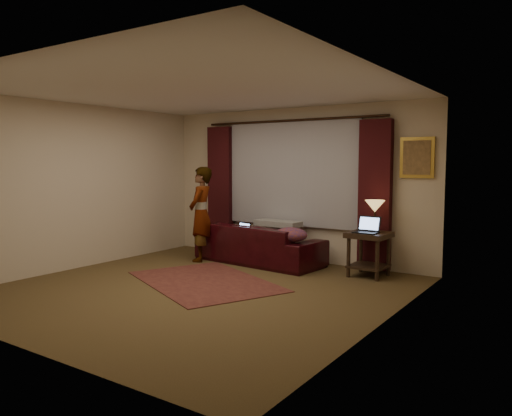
% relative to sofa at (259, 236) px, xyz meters
% --- Properties ---
extents(floor, '(5.00, 5.00, 0.01)m').
position_rel_sofa_xyz_m(floor, '(0.32, -1.92, -0.45)').
color(floor, brown).
rests_on(floor, ground).
extents(ceiling, '(5.00, 5.00, 0.02)m').
position_rel_sofa_xyz_m(ceiling, '(0.32, -1.92, 2.15)').
color(ceiling, silver).
rests_on(ceiling, ground).
extents(wall_back, '(5.00, 0.02, 2.60)m').
position_rel_sofa_xyz_m(wall_back, '(0.32, 0.58, 0.85)').
color(wall_back, beige).
rests_on(wall_back, ground).
extents(wall_front, '(5.00, 0.02, 2.60)m').
position_rel_sofa_xyz_m(wall_front, '(0.32, -4.42, 0.85)').
color(wall_front, beige).
rests_on(wall_front, ground).
extents(wall_left, '(0.02, 5.00, 2.60)m').
position_rel_sofa_xyz_m(wall_left, '(-2.18, -1.92, 0.85)').
color(wall_left, beige).
rests_on(wall_left, ground).
extents(wall_right, '(0.02, 5.00, 2.60)m').
position_rel_sofa_xyz_m(wall_right, '(2.82, -1.92, 0.85)').
color(wall_right, beige).
rests_on(wall_right, ground).
extents(sheer_curtain, '(2.50, 0.05, 1.80)m').
position_rel_sofa_xyz_m(sheer_curtain, '(0.32, 0.52, 1.05)').
color(sheer_curtain, '#A6A6AE').
rests_on(sheer_curtain, wall_back).
extents(drape_left, '(0.50, 0.14, 2.30)m').
position_rel_sofa_xyz_m(drape_left, '(-1.18, 0.47, 0.73)').
color(drape_left, '#350D10').
rests_on(drape_left, floor).
extents(drape_right, '(0.50, 0.14, 2.30)m').
position_rel_sofa_xyz_m(drape_right, '(1.82, 0.47, 0.73)').
color(drape_right, '#350D10').
rests_on(drape_right, floor).
extents(curtain_rod, '(0.04, 0.04, 3.40)m').
position_rel_sofa_xyz_m(curtain_rod, '(0.32, 0.47, 1.93)').
color(curtain_rod, black).
rests_on(curtain_rod, wall_back).
extents(picture_frame, '(0.50, 0.04, 0.60)m').
position_rel_sofa_xyz_m(picture_frame, '(2.42, 0.55, 1.30)').
color(picture_frame, gold).
rests_on(picture_frame, wall_back).
extents(sofa, '(2.30, 1.17, 0.89)m').
position_rel_sofa_xyz_m(sofa, '(0.00, 0.00, 0.00)').
color(sofa, black).
rests_on(sofa, floor).
extents(throw_blanket, '(0.81, 0.36, 0.09)m').
position_rel_sofa_xyz_m(throw_blanket, '(0.21, 0.26, 0.45)').
color(throw_blanket, '#9A9A94').
rests_on(throw_blanket, sofa).
extents(clothing_pile, '(0.55, 0.43, 0.22)m').
position_rel_sofa_xyz_m(clothing_pile, '(0.76, -0.24, 0.11)').
color(clothing_pile, brown).
rests_on(clothing_pile, sofa).
extents(laptop_sofa, '(0.37, 0.39, 0.21)m').
position_rel_sofa_xyz_m(laptop_sofa, '(-0.30, -0.14, 0.11)').
color(laptop_sofa, black).
rests_on(laptop_sofa, sofa).
extents(area_rug, '(2.68, 2.31, 0.01)m').
position_rel_sofa_xyz_m(area_rug, '(0.10, -1.54, -0.44)').
color(area_rug, brown).
rests_on(area_rug, floor).
extents(end_table, '(0.59, 0.59, 0.66)m').
position_rel_sofa_xyz_m(end_table, '(1.89, 0.07, -0.12)').
color(end_table, black).
rests_on(end_table, floor).
extents(tiffany_lamp, '(0.38, 0.38, 0.47)m').
position_rel_sofa_xyz_m(tiffany_lamp, '(1.94, 0.15, 0.45)').
color(tiffany_lamp, olive).
rests_on(tiffany_lamp, end_table).
extents(laptop_table, '(0.35, 0.38, 0.24)m').
position_rel_sofa_xyz_m(laptop_table, '(1.89, -0.06, 0.33)').
color(laptop_table, black).
rests_on(laptop_table, end_table).
extents(person, '(0.60, 0.60, 1.60)m').
position_rel_sofa_xyz_m(person, '(-0.92, -0.40, 0.36)').
color(person, '#9A9A94').
rests_on(person, floor).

